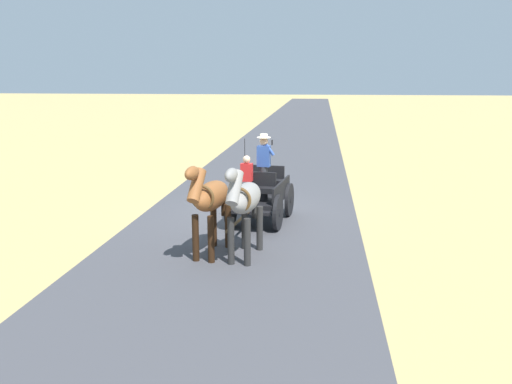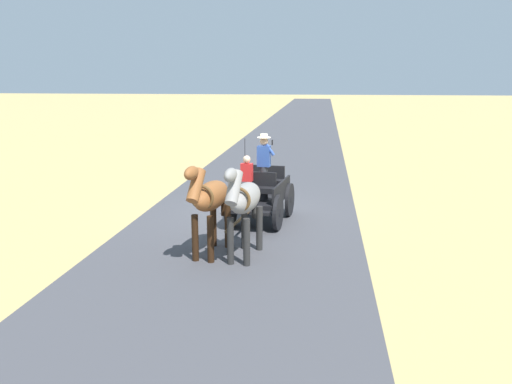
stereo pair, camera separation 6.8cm
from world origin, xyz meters
The scene contains 5 objects.
ground_plane centered at (0.00, 0.00, 0.00)m, with size 200.00×200.00×0.00m, color tan.
road_surface centered at (0.00, 0.00, 0.00)m, with size 6.28×160.00×0.01m, color #424247.
horse_drawn_carriage centered at (-0.43, 0.74, 0.82)m, with size 1.72×4.51×2.50m.
horse_near_side centered at (-0.41, 3.79, 1.32)m, with size 0.76×2.15×2.21m.
horse_off_side centered at (0.38, 3.68, 1.32)m, with size 0.82×2.15×2.21m.
Camera 1 is at (-2.04, 14.96, 4.01)m, focal length 37.20 mm.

